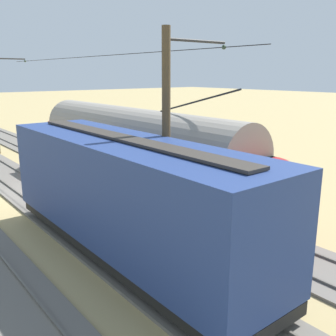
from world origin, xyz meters
name	(u,v)px	position (x,y,z in m)	size (l,w,h in m)	color
ground_plane	(33,193)	(0.00, 0.00, 0.00)	(220.00, 220.00, 0.00)	tan
track_streetcar_siding	(101,178)	(-4.09, -0.31, 0.05)	(2.80, 80.00, 0.18)	#666059
track_adjacent_siding	(31,191)	(0.00, -0.31, 0.05)	(2.80, 80.00, 0.18)	#666059
vintage_streetcar	(133,149)	(-4.09, 3.10, 2.26)	(2.65, 17.47, 5.26)	red
coach_adjacent	(126,194)	(0.00, 8.81, 2.16)	(2.96, 11.61, 3.85)	navy
catenary_pole_mid_near	(168,138)	(-1.57, 9.03, 3.85)	(2.81, 0.28, 7.37)	#4C3D28
overhead_wire_run	(81,57)	(-4.01, -1.90, 6.83)	(2.60, 24.56, 0.18)	black
switch_stand	(51,140)	(-5.41, -10.85, 0.70)	(0.50, 0.30, 1.24)	black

